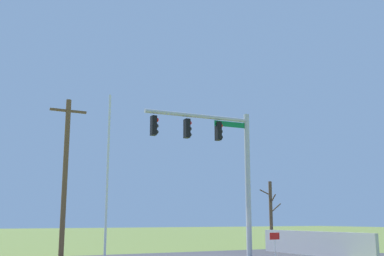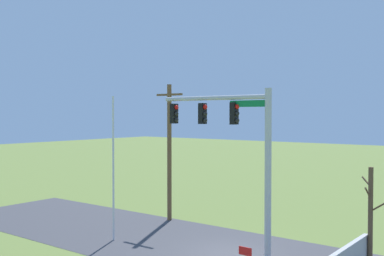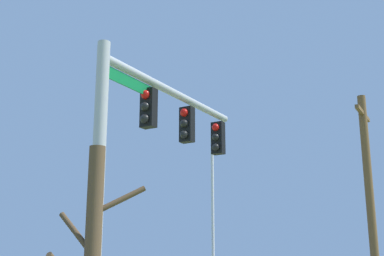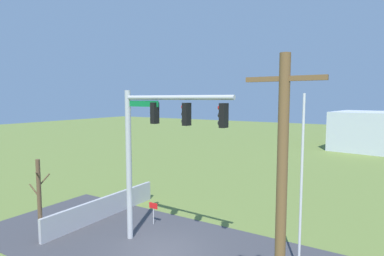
# 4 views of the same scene
# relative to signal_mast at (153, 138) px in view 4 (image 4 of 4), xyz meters

# --- Properties ---
(ground_plane) EXTENTS (160.00, 160.00, 0.00)m
(ground_plane) POSITION_rel_signal_mast_xyz_m (-0.63, 0.19, -5.15)
(ground_plane) COLOR olive
(sidewalk_corner) EXTENTS (6.00, 6.00, 0.01)m
(sidewalk_corner) POSITION_rel_signal_mast_xyz_m (2.59, -0.07, -5.14)
(sidewalk_corner) COLOR #B7B5AD
(sidewalk_corner) RESTS_ON ground_plane
(retaining_fence) EXTENTS (0.20, 8.14, 1.23)m
(retaining_fence) POSITION_rel_signal_mast_xyz_m (4.75, -1.32, -4.53)
(retaining_fence) COLOR #A8A8AD
(retaining_fence) RESTS_ON ground_plane
(signal_mast) EXTENTS (5.85, 0.57, 7.35)m
(signal_mast) POSITION_rel_signal_mast_xyz_m (0.00, 0.00, 0.00)
(signal_mast) COLOR #B2B5BA
(signal_mast) RESTS_ON ground_plane
(flagpole) EXTENTS (0.10, 0.10, 7.17)m
(flagpole) POSITION_rel_signal_mast_xyz_m (-6.34, -1.32, -1.56)
(flagpole) COLOR silver
(flagpole) RESTS_ON ground_plane
(utility_pole) EXTENTS (1.90, 0.26, 8.03)m
(utility_pole) POSITION_rel_signal_mast_xyz_m (-7.00, 3.77, -0.97)
(utility_pole) COLOR brown
(utility_pole) RESTS_ON ground_plane
(bare_tree) EXTENTS (1.27, 1.02, 4.08)m
(bare_tree) POSITION_rel_signal_mast_xyz_m (4.97, 2.55, -3.05)
(bare_tree) COLOR brown
(bare_tree) RESTS_ON ground_plane
(open_sign) EXTENTS (0.56, 0.04, 1.22)m
(open_sign) POSITION_rel_signal_mast_xyz_m (1.70, -2.06, -4.24)
(open_sign) COLOR silver
(open_sign) RESTS_ON ground_plane
(distant_building) EXTENTS (8.97, 10.34, 5.20)m
(distant_building) POSITION_rel_signal_mast_xyz_m (-6.61, -37.68, -2.55)
(distant_building) COLOR silver
(distant_building) RESTS_ON ground_plane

